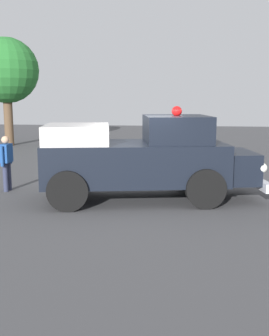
{
  "coord_description": "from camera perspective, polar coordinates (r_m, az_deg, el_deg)",
  "views": [
    {
      "loc": [
        -1.34,
        11.0,
        2.84
      ],
      "look_at": [
        0.04,
        -0.17,
        0.9
      ],
      "focal_mm": 44.45,
      "sensor_mm": 36.0,
      "label": 1
    }
  ],
  "objects": [
    {
      "name": "traffic_cone",
      "position": [
        15.02,
        10.6,
        -0.1
      ],
      "size": [
        0.4,
        0.4,
        0.64
      ],
      "color": "orange",
      "rests_on": "ground"
    },
    {
      "name": "spectator_standing",
      "position": [
        13.13,
        -17.18,
        1.12
      ],
      "size": [
        0.27,
        0.64,
        1.68
      ],
      "color": "#2D334C",
      "rests_on": "ground"
    },
    {
      "name": "ground_plane",
      "position": [
        11.44,
        0.07,
        -4.61
      ],
      "size": [
        60.0,
        60.0,
        0.0
      ],
      "primitive_type": "plane",
      "color": "#424244"
    },
    {
      "name": "oak_tree_left",
      "position": [
        25.45,
        -17.21,
        12.58
      ],
      "size": [
        3.72,
        3.72,
        6.18
      ],
      "color": "brown",
      "rests_on": "ground"
    },
    {
      "name": "vintage_fire_truck",
      "position": [
        11.4,
        1.17,
        1.47
      ],
      "size": [
        6.26,
        3.34,
        2.59
      ],
      "color": "black",
      "rests_on": "ground"
    }
  ]
}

